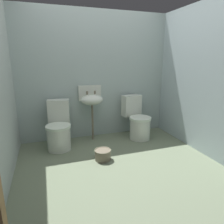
{
  "coord_description": "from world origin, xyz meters",
  "views": [
    {
      "loc": [
        -0.92,
        -2.4,
        1.46
      ],
      "look_at": [
        0.0,
        0.31,
        0.7
      ],
      "focal_mm": 32.39,
      "sensor_mm": 36.0,
      "label": 1
    }
  ],
  "objects_px": {
    "toilet_left": "(59,129)",
    "sink": "(92,99)",
    "bucket": "(103,154)",
    "toilet_right": "(137,121)"
  },
  "relations": [
    {
      "from": "toilet_left",
      "to": "toilet_right",
      "type": "relative_size",
      "value": 1.0
    },
    {
      "from": "toilet_right",
      "to": "bucket",
      "type": "height_order",
      "value": "toilet_right"
    },
    {
      "from": "sink",
      "to": "bucket",
      "type": "xyz_separation_m",
      "value": [
        -0.04,
        -0.85,
        -0.67
      ]
    },
    {
      "from": "toilet_left",
      "to": "sink",
      "type": "distance_m",
      "value": 0.77
    },
    {
      "from": "sink",
      "to": "bucket",
      "type": "bearing_deg",
      "value": -92.97
    },
    {
      "from": "toilet_left",
      "to": "bucket",
      "type": "distance_m",
      "value": 0.9
    },
    {
      "from": "toilet_right",
      "to": "bucket",
      "type": "bearing_deg",
      "value": 27.75
    },
    {
      "from": "toilet_left",
      "to": "sink",
      "type": "bearing_deg",
      "value": -154.95
    },
    {
      "from": "bucket",
      "to": "toilet_right",
      "type": "bearing_deg",
      "value": 37.11
    },
    {
      "from": "toilet_right",
      "to": "toilet_left",
      "type": "bearing_deg",
      "value": -9.35
    }
  ]
}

